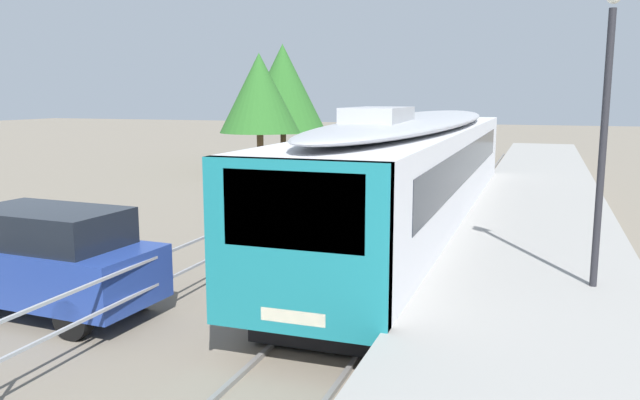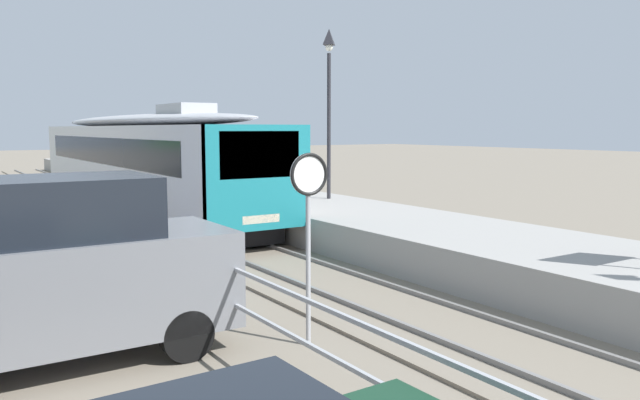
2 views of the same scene
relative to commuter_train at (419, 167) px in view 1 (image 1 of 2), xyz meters
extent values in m
plane|color=slate|center=(-3.00, -1.86, -2.15)|extent=(160.00, 160.00, 0.00)
cube|color=slate|center=(0.00, -1.86, -2.12)|extent=(3.20, 60.00, 0.06)
cube|color=slate|center=(-0.72, -1.86, -2.05)|extent=(0.08, 60.00, 0.08)
cube|color=slate|center=(0.72, -1.86, -2.05)|extent=(0.08, 60.00, 0.08)
cube|color=silver|center=(0.00, 0.11, -0.18)|extent=(2.80, 19.17, 2.55)
cube|color=#19757F|center=(0.00, -9.38, -0.18)|extent=(2.80, 0.24, 2.55)
cube|color=black|center=(0.00, -9.46, 0.38)|extent=(2.13, 0.08, 1.12)
cube|color=black|center=(0.00, 0.11, 0.23)|extent=(2.82, 16.11, 0.92)
ellipsoid|color=#A8AAAF|center=(0.00, 0.11, 1.27)|extent=(2.69, 18.41, 0.44)
cube|color=#A8AAAF|center=(0.00, -4.69, 1.55)|extent=(1.10, 2.20, 0.36)
cube|color=#EAE5C6|center=(0.00, -9.45, -1.18)|extent=(1.00, 0.10, 0.20)
cube|color=black|center=(0.00, -7.08, -1.73)|extent=(2.24, 3.20, 0.55)
cube|color=black|center=(0.00, 7.29, -1.73)|extent=(2.24, 3.20, 0.55)
cube|color=#999691|center=(3.25, -1.86, -1.70)|extent=(3.90, 60.00, 0.90)
cylinder|color=#232328|center=(4.20, -6.17, 1.05)|extent=(0.12, 0.12, 4.60)
cylinder|color=#9EA0A5|center=(-3.30, -2.86, -1.52)|extent=(0.06, 0.06, 1.25)
cylinder|color=#9EA0A5|center=(-3.30, 6.14, -1.52)|extent=(0.06, 0.06, 1.25)
cube|color=navy|center=(-5.60, -8.34, -1.29)|extent=(4.70, 2.15, 1.00)
cube|color=black|center=(-5.40, -8.36, -0.45)|extent=(2.99, 1.83, 0.68)
cylinder|color=black|center=(-7.07, -7.43, -1.79)|extent=(0.73, 0.28, 0.72)
cylinder|color=black|center=(-4.13, -9.26, -1.79)|extent=(0.73, 0.28, 0.72)
cylinder|color=black|center=(-4.04, -7.60, -1.79)|extent=(0.73, 0.28, 0.72)
cylinder|color=brown|center=(-11.10, 13.46, -1.06)|extent=(0.36, 0.36, 2.17)
cone|color=#286023|center=(-11.10, 13.46, 2.12)|extent=(4.29, 4.29, 4.18)
cylinder|color=brown|center=(-12.28, 19.50, -1.21)|extent=(0.36, 0.36, 1.87)
cone|color=#286023|center=(-12.28, 19.50, 2.43)|extent=(5.45, 5.45, 5.42)
camera|label=1|loc=(3.27, -17.58, 1.97)|focal=35.58mm
camera|label=2|loc=(-6.95, -22.76, 0.99)|focal=35.07mm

